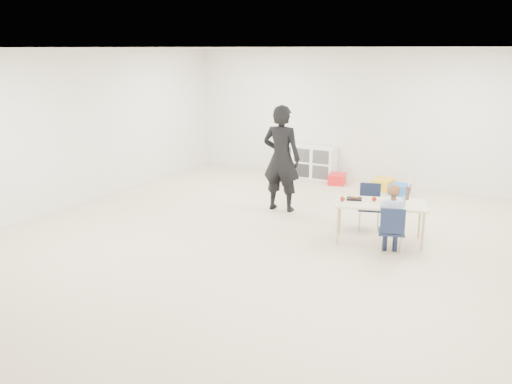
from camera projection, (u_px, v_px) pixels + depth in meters
The scene contains 16 objects.
room at pixel (261, 150), 7.68m from camera, with size 9.00×9.02×2.80m.
table at pixel (379, 222), 8.03m from camera, with size 1.45×1.02×0.60m.
chair_near at pixel (391, 231), 7.46m from camera, with size 0.35×0.33×0.72m, color #111A34, non-canonical shape.
chair_far at pixel (369, 207), 8.56m from camera, with size 0.35×0.33×0.72m, color #111A34, non-canonical shape.
child at pixel (392, 216), 7.41m from camera, with size 0.48×0.48×1.14m, color #9FBAD8, non-canonical shape.
lunch_tray_near at pixel (389, 202), 7.95m from camera, with size 0.22×0.16×0.03m, color black.
lunch_tray_far at pixel (354, 199), 8.10m from camera, with size 0.22×0.16×0.03m, color black.
milk_carton at pixel (383, 202), 7.80m from camera, with size 0.07×0.07×0.10m, color white.
bread_roll at pixel (400, 203), 7.82m from camera, with size 0.09×0.09×0.07m, color tan.
apple_near at pixel (374, 199), 8.02m from camera, with size 0.07×0.07×0.07m, color maroon.
apple_far at pixel (342, 199), 8.03m from camera, with size 0.07×0.07×0.07m, color maroon.
cubby_shelf at pixel (305, 161), 12.13m from camera, with size 1.40×0.40×0.70m, color white.
adult at pixel (281, 158), 9.47m from camera, with size 0.68×0.45×1.87m, color black.
bin_red at pixel (337, 179), 11.52m from camera, with size 0.34×0.44×0.21m, color red.
bin_yellow at pixel (383, 184), 11.06m from camera, with size 0.36×0.46×0.22m, color yellow.
bin_blue at pixel (399, 189), 10.71m from camera, with size 0.31×0.40×0.20m, color blue.
Camera 1 is at (3.61, -6.66, 2.79)m, focal length 38.00 mm.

